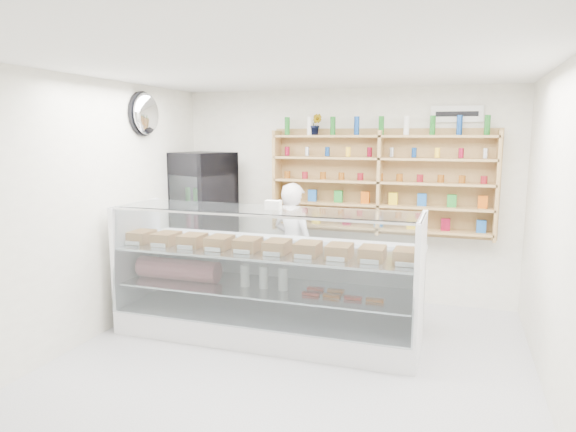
% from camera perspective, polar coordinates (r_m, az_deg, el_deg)
% --- Properties ---
extents(room, '(5.00, 5.00, 5.00)m').
position_cam_1_polar(room, '(4.57, -0.53, -1.07)').
color(room, silver).
rests_on(room, ground).
extents(display_counter, '(3.29, 0.98, 1.43)m').
position_cam_1_polar(display_counter, '(5.69, -2.42, -9.59)').
color(display_counter, white).
rests_on(display_counter, floor).
extents(shop_worker, '(0.68, 0.56, 1.60)m').
position_cam_1_polar(shop_worker, '(6.57, 0.59, -3.26)').
color(shop_worker, silver).
rests_on(shop_worker, floor).
extents(drinks_cooler, '(0.89, 0.88, 1.96)m').
position_cam_1_polar(drinks_cooler, '(7.15, -9.41, -0.87)').
color(drinks_cooler, black).
rests_on(drinks_cooler, floor).
extents(wall_shelving, '(2.84, 0.28, 1.33)m').
position_cam_1_polar(wall_shelving, '(6.69, 10.14, 3.69)').
color(wall_shelving, tan).
rests_on(wall_shelving, back_wall).
extents(potted_plant, '(0.16, 0.13, 0.27)m').
position_cam_1_polar(potted_plant, '(6.84, 3.13, 10.12)').
color(potted_plant, '#1E6626').
rests_on(potted_plant, wall_shelving).
extents(security_mirror, '(0.15, 0.50, 0.50)m').
position_cam_1_polar(security_mirror, '(6.56, -15.48, 10.89)').
color(security_mirror, silver).
rests_on(security_mirror, left_wall).
extents(wall_sign, '(0.62, 0.03, 0.20)m').
position_cam_1_polar(wall_sign, '(6.72, 18.26, 10.72)').
color(wall_sign, white).
rests_on(wall_sign, back_wall).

